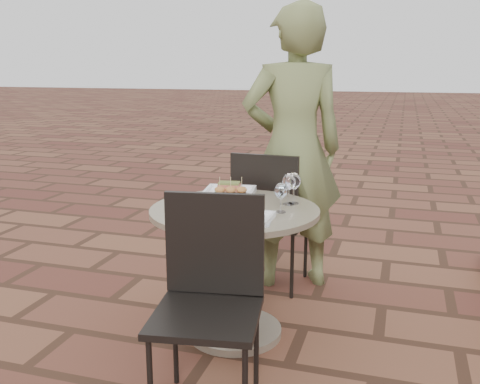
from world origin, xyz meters
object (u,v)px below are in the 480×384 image
(diner, at_px, (293,149))
(plate_sliders, at_px, (231,198))
(cafe_table, at_px, (235,252))
(chair_far, at_px, (269,210))
(plate_tuna, at_px, (250,217))
(plate_salmon, at_px, (229,192))
(chair_near, at_px, (210,285))

(diner, xyz_separation_m, plate_sliders, (-0.19, -0.74, -0.17))
(cafe_table, height_order, plate_sliders, plate_sliders)
(chair_far, height_order, plate_tuna, chair_far)
(chair_far, relative_size, diner, 0.50)
(cafe_table, height_order, plate_tuna, plate_tuna)
(chair_far, relative_size, plate_salmon, 2.85)
(plate_salmon, distance_m, plate_sliders, 0.19)
(diner, bearing_deg, chair_far, 30.21)
(chair_near, xyz_separation_m, plate_sliders, (-0.13, 0.69, 0.21))
(diner, height_order, plate_sliders, diner)
(plate_tuna, bearing_deg, cafe_table, 126.42)
(chair_far, bearing_deg, plate_tuna, 100.87)
(cafe_table, xyz_separation_m, plate_tuna, (0.14, -0.19, 0.26))
(diner, bearing_deg, plate_sliders, 52.19)
(chair_near, bearing_deg, chair_far, 83.92)
(chair_near, height_order, plate_salmon, chair_near)
(cafe_table, distance_m, plate_tuna, 0.35)
(chair_near, height_order, plate_sliders, chair_near)
(cafe_table, distance_m, diner, 0.95)
(plate_sliders, bearing_deg, chair_near, -79.23)
(chair_far, distance_m, plate_sliders, 0.62)
(plate_salmon, bearing_deg, chair_near, -77.07)
(chair_far, relative_size, chair_near, 1.00)
(chair_far, xyz_separation_m, diner, (0.12, 0.16, 0.38))
(cafe_table, distance_m, chair_far, 0.67)
(chair_near, height_order, diner, diner)
(cafe_table, height_order, plate_salmon, plate_salmon)
(cafe_table, bearing_deg, chair_far, 88.16)
(plate_salmon, bearing_deg, cafe_table, -65.96)
(chair_far, height_order, diner, diner)
(cafe_table, xyz_separation_m, chair_far, (0.02, 0.67, 0.07))
(chair_near, relative_size, diner, 0.50)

